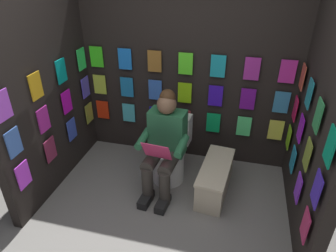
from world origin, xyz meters
TOP-DOWN VIEW (x-y plane):
  - display_wall_back at (-0.00, -1.75)m, footprint 2.72×0.14m
  - display_wall_left at (-1.36, -0.85)m, footprint 0.14×1.70m
  - display_wall_right at (1.36, -0.85)m, footprint 0.14×1.70m
  - toilet at (0.06, -1.19)m, footprint 0.42×0.57m
  - person_reading at (0.08, -0.97)m, footprint 0.55×0.71m
  - comic_longbox_near at (-0.50, -1.02)m, footprint 0.38×0.83m

SIDE VIEW (x-z plane):
  - comic_longbox_near at x=-0.50m, z-range 0.00..0.37m
  - toilet at x=0.06m, z-range -0.06..0.71m
  - person_reading at x=0.08m, z-range 0.00..1.20m
  - display_wall_back at x=0.00m, z-range 0.00..2.25m
  - display_wall_left at x=-1.36m, z-range 0.00..2.25m
  - display_wall_right at x=1.36m, z-range 0.00..2.25m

